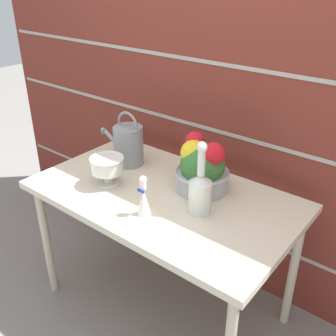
% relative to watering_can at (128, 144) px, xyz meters
% --- Properties ---
extents(ground_plane, '(12.00, 12.00, 0.00)m').
position_rel_watering_can_xyz_m(ground_plane, '(0.35, -0.13, -0.85)').
color(ground_plane, gray).
extents(brick_wall, '(3.60, 0.08, 2.20)m').
position_rel_watering_can_xyz_m(brick_wall, '(0.35, 0.37, 0.25)').
color(brick_wall, maroon).
rests_on(brick_wall, ground_plane).
extents(patio_table, '(1.29, 0.75, 0.74)m').
position_rel_watering_can_xyz_m(patio_table, '(0.35, -0.13, -0.18)').
color(patio_table, beige).
rests_on(patio_table, ground_plane).
extents(watering_can, '(0.31, 0.16, 0.30)m').
position_rel_watering_can_xyz_m(watering_can, '(0.00, 0.00, 0.00)').
color(watering_can, gray).
rests_on(watering_can, patio_table).
extents(crystal_pedestal_bowl, '(0.17, 0.17, 0.15)m').
position_rel_watering_can_xyz_m(crystal_pedestal_bowl, '(0.08, -0.23, -0.01)').
color(crystal_pedestal_bowl, silver).
rests_on(crystal_pedestal_bowl, patio_table).
extents(flower_planter, '(0.27, 0.27, 0.27)m').
position_rel_watering_can_xyz_m(flower_planter, '(0.47, 0.02, 0.01)').
color(flower_planter, '#ADADB2').
rests_on(flower_planter, patio_table).
extents(glass_decanter, '(0.10, 0.10, 0.34)m').
position_rel_watering_can_xyz_m(glass_decanter, '(0.58, -0.15, -0.00)').
color(glass_decanter, silver).
rests_on(glass_decanter, patio_table).
extents(figurine_vase, '(0.06, 0.06, 0.19)m').
position_rel_watering_can_xyz_m(figurine_vase, '(0.40, -0.32, -0.04)').
color(figurine_vase, white).
rests_on(figurine_vase, patio_table).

